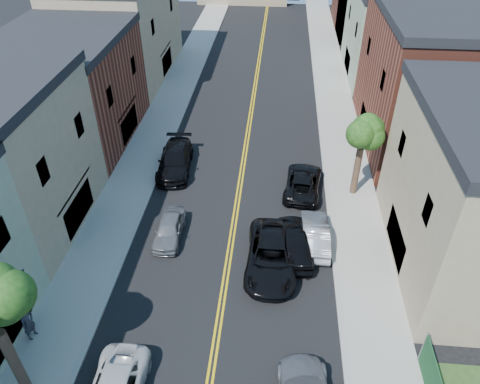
% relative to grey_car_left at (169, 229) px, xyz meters
% --- Properties ---
extents(sidewalk_left, '(3.20, 100.00, 0.15)m').
position_rel_grey_car_left_xyz_m(sidewalk_left, '(-4.10, 15.58, -0.59)').
color(sidewalk_left, gray).
rests_on(sidewalk_left, ground).
extents(sidewalk_right, '(3.20, 100.00, 0.15)m').
position_rel_grey_car_left_xyz_m(sidewalk_right, '(11.70, 15.58, -0.59)').
color(sidewalk_right, gray).
rests_on(sidewalk_right, ground).
extents(curb_left, '(0.30, 100.00, 0.15)m').
position_rel_grey_car_left_xyz_m(curb_left, '(-2.35, 15.58, -0.59)').
color(curb_left, gray).
rests_on(curb_left, ground).
extents(curb_right, '(0.30, 100.00, 0.15)m').
position_rel_grey_car_left_xyz_m(curb_right, '(9.95, 15.58, -0.59)').
color(curb_right, gray).
rests_on(curb_right, ground).
extents(bldg_left_brick, '(9.00, 12.00, 8.00)m').
position_rel_grey_car_left_xyz_m(bldg_left_brick, '(-10.20, 11.58, 3.33)').
color(bldg_left_brick, brown).
rests_on(bldg_left_brick, ground).
extents(bldg_left_tan_far, '(9.00, 16.00, 9.50)m').
position_rel_grey_car_left_xyz_m(bldg_left_tan_far, '(-10.20, 25.58, 4.08)').
color(bldg_left_tan_far, '#998466').
rests_on(bldg_left_tan_far, ground).
extents(bldg_right_brick, '(9.00, 14.00, 10.00)m').
position_rel_grey_car_left_xyz_m(bldg_right_brick, '(17.80, 13.58, 4.33)').
color(bldg_right_brick, brown).
rests_on(bldg_right_brick, ground).
extents(bldg_right_palegrn, '(9.00, 12.00, 8.50)m').
position_rel_grey_car_left_xyz_m(bldg_right_palegrn, '(17.80, 27.58, 3.58)').
color(bldg_right_palegrn, gray).
rests_on(bldg_right_palegrn, ground).
extents(tree_right_far, '(4.40, 4.40, 8.03)m').
position_rel_grey_car_left_xyz_m(tree_right_far, '(11.72, 5.58, 5.09)').
color(tree_right_far, '#3B2D1D').
rests_on(tree_right_far, sidewalk_right).
extents(grey_car_left, '(1.62, 3.95, 1.34)m').
position_rel_grey_car_left_xyz_m(grey_car_left, '(0.00, 0.00, 0.00)').
color(grey_car_left, slate).
rests_on(grey_car_left, ground).
extents(black_car_left, '(2.66, 5.79, 1.64)m').
position_rel_grey_car_left_xyz_m(black_car_left, '(-1.16, 7.46, 0.15)').
color(black_car_left, black).
rests_on(black_car_left, ground).
extents(black_car_right, '(2.37, 5.01, 1.66)m').
position_rel_grey_car_left_xyz_m(black_car_right, '(7.60, -0.58, 0.16)').
color(black_car_right, black).
rests_on(black_car_right, ground).
extents(silver_car_right, '(1.59, 4.49, 1.48)m').
position_rel_grey_car_left_xyz_m(silver_car_right, '(8.83, 0.26, 0.07)').
color(silver_car_right, '#A9ABB1').
rests_on(silver_car_right, ground).
extents(dark_car_right_far, '(2.91, 5.34, 1.42)m').
position_rel_grey_car_left_xyz_m(dark_car_right_far, '(8.23, 5.67, 0.04)').
color(dark_car_right_far, black).
rests_on(dark_car_right_far, ground).
extents(black_suv_lane, '(2.83, 6.02, 1.66)m').
position_rel_grey_car_left_xyz_m(black_suv_lane, '(6.26, -1.90, 0.16)').
color(black_suv_lane, black).
rests_on(black_suv_lane, ground).
extents(pedestrian_left, '(0.61, 0.80, 1.98)m').
position_rel_grey_car_left_xyz_m(pedestrian_left, '(-5.08, -7.77, 0.47)').
color(pedestrian_left, '#2A2C33').
rests_on(pedestrian_left, sidewalk_left).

